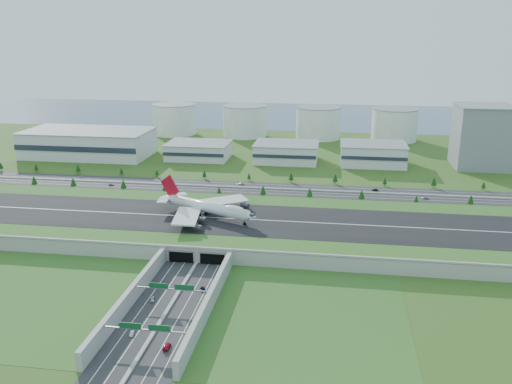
# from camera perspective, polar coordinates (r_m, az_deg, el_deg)

# --- Properties ---
(ground) EXTENTS (1200.00, 1200.00, 0.00)m
(ground) POSITION_cam_1_polar(r_m,az_deg,el_deg) (338.24, -4.11, -4.03)
(ground) COLOR #255019
(ground) RESTS_ON ground
(airfield_deck) EXTENTS (520.00, 100.00, 9.20)m
(airfield_deck) POSITION_cam_1_polar(r_m,az_deg,el_deg) (336.72, -4.13, -3.38)
(airfield_deck) COLOR #969691
(airfield_deck) RESTS_ON ground
(underpass_road) EXTENTS (38.80, 120.40, 8.00)m
(underpass_road) POSITION_cam_1_polar(r_m,az_deg,el_deg) (249.30, -9.15, -11.29)
(underpass_road) COLOR #28282B
(underpass_road) RESTS_ON ground
(sign_gantry_near) EXTENTS (38.70, 0.70, 9.80)m
(sign_gantry_near) POSITION_cam_1_polar(r_m,az_deg,el_deg) (251.39, -8.89, -10.12)
(sign_gantry_near) COLOR gray
(sign_gantry_near) RESTS_ON ground
(sign_gantry_far) EXTENTS (38.70, 0.70, 9.80)m
(sign_gantry_far) POSITION_cam_1_polar(r_m,az_deg,el_deg) (222.45, -11.61, -14.08)
(sign_gantry_far) COLOR gray
(sign_gantry_far) RESTS_ON ground
(north_expressway) EXTENTS (560.00, 36.00, 0.12)m
(north_expressway) POSITION_cam_1_polar(r_m,az_deg,el_deg) (426.63, -1.36, 0.44)
(north_expressway) COLOR #28282B
(north_expressway) RESTS_ON ground
(tree_row) EXTENTS (503.97, 48.68, 8.50)m
(tree_row) POSITION_cam_1_polar(r_m,az_deg,el_deg) (422.61, -1.12, 0.95)
(tree_row) COLOR #3D2819
(tree_row) RESTS_ON ground
(hangar_west) EXTENTS (120.00, 60.00, 25.00)m
(hangar_west) POSITION_cam_1_polar(r_m,az_deg,el_deg) (559.30, -17.21, 4.93)
(hangar_west) COLOR silver
(hangar_west) RESTS_ON ground
(hangar_mid_a) EXTENTS (58.00, 42.00, 15.00)m
(hangar_mid_a) POSITION_cam_1_polar(r_m,az_deg,el_deg) (527.30, -6.05, 4.35)
(hangar_mid_a) COLOR silver
(hangar_mid_a) RESTS_ON ground
(hangar_mid_b) EXTENTS (58.00, 42.00, 17.00)m
(hangar_mid_b) POSITION_cam_1_polar(r_m,az_deg,el_deg) (512.68, 3.21, 4.17)
(hangar_mid_b) COLOR silver
(hangar_mid_b) RESTS_ON ground
(hangar_mid_c) EXTENTS (58.00, 42.00, 19.00)m
(hangar_mid_c) POSITION_cam_1_polar(r_m,az_deg,el_deg) (511.59, 12.19, 3.91)
(hangar_mid_c) COLOR silver
(hangar_mid_c) RESTS_ON ground
(office_tower) EXTENTS (46.00, 46.00, 55.00)m
(office_tower) POSITION_cam_1_polar(r_m,az_deg,el_deg) (527.88, 22.66, 5.38)
(office_tower) COLOR gray
(office_tower) RESTS_ON ground
(fuel_tank_a) EXTENTS (50.00, 50.00, 35.00)m
(fuel_tank_a) POSITION_cam_1_polar(r_m,az_deg,el_deg) (655.13, -8.59, 7.56)
(fuel_tank_a) COLOR silver
(fuel_tank_a) RESTS_ON ground
(fuel_tank_b) EXTENTS (50.00, 50.00, 35.00)m
(fuel_tank_b) POSITION_cam_1_polar(r_m,az_deg,el_deg) (635.62, -1.17, 7.47)
(fuel_tank_b) COLOR silver
(fuel_tank_b) RESTS_ON ground
(fuel_tank_c) EXTENTS (50.00, 50.00, 35.00)m
(fuel_tank_c) POSITION_cam_1_polar(r_m,az_deg,el_deg) (627.13, 6.57, 7.24)
(fuel_tank_c) COLOR silver
(fuel_tank_c) RESTS_ON ground
(fuel_tank_d) EXTENTS (50.00, 50.00, 35.00)m
(fuel_tank_d) POSITION_cam_1_polar(r_m,az_deg,el_deg) (630.09, 14.37, 6.87)
(fuel_tank_d) COLOR silver
(fuel_tank_d) RESTS_ON ground
(bay_water) EXTENTS (1200.00, 260.00, 0.06)m
(bay_water) POSITION_cam_1_polar(r_m,az_deg,el_deg) (800.55, 3.39, 8.10)
(bay_water) COLOR #394D6D
(bay_water) RESTS_ON ground
(boeing_747) EXTENTS (69.00, 63.67, 22.85)m
(boeing_747) POSITION_cam_1_polar(r_m,az_deg,el_deg) (336.22, -5.15, -1.57)
(boeing_747) COLOR silver
(boeing_747) RESTS_ON airfield_deck
(car_0) EXTENTS (3.22, 5.21, 1.65)m
(car_0) POSITION_cam_1_polar(r_m,az_deg,el_deg) (257.71, -10.85, -11.02)
(car_0) COLOR #B7B7BC
(car_0) RESTS_ON ground
(car_1) EXTENTS (2.12, 4.21, 1.33)m
(car_1) POSITION_cam_1_polar(r_m,az_deg,el_deg) (233.69, -12.95, -14.31)
(car_1) COLOR silver
(car_1) RESTS_ON ground
(car_2) EXTENTS (3.85, 5.29, 1.34)m
(car_2) POSITION_cam_1_polar(r_m,az_deg,el_deg) (264.20, -5.62, -10.09)
(car_2) COLOR #0B0E3A
(car_2) RESTS_ON ground
(car_3) EXTENTS (2.40, 5.77, 1.67)m
(car_3) POSITION_cam_1_polar(r_m,az_deg,el_deg) (222.60, -9.38, -15.74)
(car_3) COLOR maroon
(car_3) RESTS_ON ground
(car_4) EXTENTS (4.72, 2.71, 1.51)m
(car_4) POSITION_cam_1_polar(r_m,az_deg,el_deg) (447.55, -15.01, 0.75)
(car_4) COLOR slate
(car_4) RESTS_ON ground
(car_5) EXTENTS (4.95, 1.99, 1.60)m
(car_5) POSITION_cam_1_polar(r_m,az_deg,el_deg) (428.25, 12.43, 0.23)
(car_5) COLOR black
(car_5) RESTS_ON ground
(car_6) EXTENTS (5.55, 4.02, 1.40)m
(car_6) POSITION_cam_1_polar(r_m,az_deg,el_deg) (417.74, 17.44, -0.59)
(car_6) COLOR #ACADB1
(car_6) RESTS_ON ground
(car_7) EXTENTS (5.80, 3.82, 1.56)m
(car_7) POSITION_cam_1_polar(r_m,az_deg,el_deg) (435.01, -1.64, 0.88)
(car_7) COLOR silver
(car_7) RESTS_ON ground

